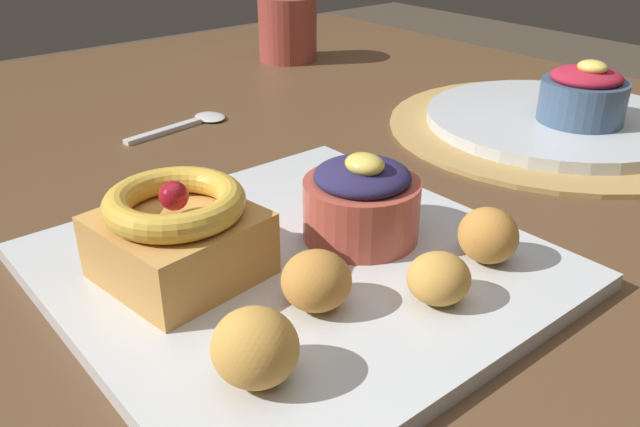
{
  "coord_description": "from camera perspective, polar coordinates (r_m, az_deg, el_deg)",
  "views": [
    {
      "loc": [
        0.29,
        -0.43,
        0.97
      ],
      "look_at": [
        -0.02,
        -0.18,
        0.77
      ],
      "focal_mm": 36.89,
      "sensor_mm": 36.0,
      "label": 1
    }
  ],
  "objects": [
    {
      "name": "fritter_back",
      "position": [
        0.4,
        10.26,
        -5.56
      ],
      "size": [
        0.04,
        0.04,
        0.03
      ],
      "primitive_type": "ellipsoid",
      "color": "gold",
      "rests_on": "front_plate"
    },
    {
      "name": "back_ramekin",
      "position": [
        0.74,
        21.88,
        9.54
      ],
      "size": [
        0.09,
        0.09,
        0.07
      ],
      "color": "#3D5675",
      "rests_on": "back_plate"
    },
    {
      "name": "dining_table",
      "position": [
        0.61,
        13.9,
        -6.37
      ],
      "size": [
        1.53,
        0.93,
        0.73
      ],
      "color": "brown",
      "rests_on": "ground_plane"
    },
    {
      "name": "back_plate",
      "position": [
        0.76,
        19.76,
        7.67
      ],
      "size": [
        0.28,
        0.28,
        0.01
      ],
      "primitive_type": "cylinder",
      "color": "silver",
      "rests_on": "woven_placemat"
    },
    {
      "name": "fritter_front",
      "position": [
        0.34,
        -5.65,
        -11.48
      ],
      "size": [
        0.05,
        0.04,
        0.04
      ],
      "primitive_type": "ellipsoid",
      "color": "gold",
      "rests_on": "front_plate"
    },
    {
      "name": "fritter_extra",
      "position": [
        0.39,
        -0.32,
        -5.84
      ],
      "size": [
        0.04,
        0.04,
        0.04
      ],
      "primitive_type": "ellipsoid",
      "color": "#BC7F38",
      "rests_on": "front_plate"
    },
    {
      "name": "fritter_middle",
      "position": [
        0.45,
        14.38,
        -1.85
      ],
      "size": [
        0.04,
        0.04,
        0.04
      ],
      "primitive_type": "ellipsoid",
      "color": "#BC7F38",
      "rests_on": "front_plate"
    },
    {
      "name": "coffee_mug",
      "position": [
        1.01,
        -2.82,
        15.72
      ],
      "size": [
        0.09,
        0.09,
        0.09
      ],
      "primitive_type": "cylinder",
      "color": "#993D33",
      "rests_on": "dining_table"
    },
    {
      "name": "front_plate",
      "position": [
        0.45,
        -1.96,
        -4.6
      ],
      "size": [
        0.3,
        0.3,
        0.01
      ],
      "primitive_type": "cube",
      "color": "silver",
      "rests_on": "dining_table"
    },
    {
      "name": "spoon",
      "position": [
        0.75,
        -11.13,
        7.73
      ],
      "size": [
        0.04,
        0.13,
        0.0
      ],
      "rotation": [
        0.0,
        0.0,
        1.72
      ],
      "color": "silver",
      "rests_on": "dining_table"
    },
    {
      "name": "woven_placemat",
      "position": [
        0.76,
        19.66,
        7.07
      ],
      "size": [
        0.36,
        0.36,
        0.0
      ],
      "primitive_type": "cylinder",
      "color": "#AD894C",
      "rests_on": "dining_table"
    },
    {
      "name": "berry_ramekin",
      "position": [
        0.46,
        3.62,
        1.13
      ],
      "size": [
        0.08,
        0.08,
        0.07
      ],
      "color": "#B24C3D",
      "rests_on": "front_plate"
    },
    {
      "name": "cake_slice",
      "position": [
        0.42,
        -12.21,
        -1.67
      ],
      "size": [
        0.1,
        0.1,
        0.07
      ],
      "rotation": [
        0.0,
        0.0,
        0.13
      ],
      "color": "#C68E47",
      "rests_on": "front_plate"
    }
  ]
}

